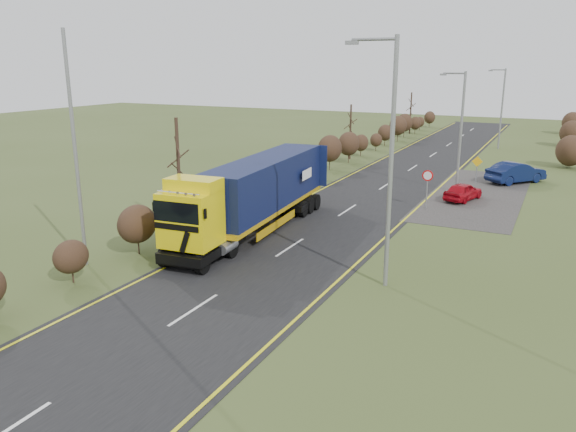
{
  "coord_description": "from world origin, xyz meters",
  "views": [
    {
      "loc": [
        11.47,
        -19.4,
        8.76
      ],
      "look_at": [
        0.24,
        3.31,
        1.82
      ],
      "focal_mm": 35.0,
      "sensor_mm": 36.0,
      "label": 1
    }
  ],
  "objects_px": {
    "car_red_hatchback": "(463,192)",
    "car_blue_sedan": "(516,173)",
    "lorry": "(256,191)",
    "speed_sign": "(427,182)",
    "streetlight_near": "(388,154)"
  },
  "relations": [
    {
      "from": "streetlight_near",
      "to": "speed_sign",
      "type": "relative_size",
      "value": 4.0
    },
    {
      "from": "speed_sign",
      "to": "car_red_hatchback",
      "type": "bearing_deg",
      "value": 63.21
    },
    {
      "from": "streetlight_near",
      "to": "car_blue_sedan",
      "type": "bearing_deg",
      "value": 82.86
    },
    {
      "from": "lorry",
      "to": "streetlight_near",
      "type": "relative_size",
      "value": 1.46
    },
    {
      "from": "lorry",
      "to": "car_red_hatchback",
      "type": "bearing_deg",
      "value": 50.09
    },
    {
      "from": "car_blue_sedan",
      "to": "streetlight_near",
      "type": "relative_size",
      "value": 0.49
    },
    {
      "from": "lorry",
      "to": "speed_sign",
      "type": "xyz_separation_m",
      "value": [
        6.99,
        8.97,
        -0.51
      ]
    },
    {
      "from": "lorry",
      "to": "car_blue_sedan",
      "type": "bearing_deg",
      "value": 55.69
    },
    {
      "from": "streetlight_near",
      "to": "speed_sign",
      "type": "height_order",
      "value": "streetlight_near"
    },
    {
      "from": "lorry",
      "to": "streetlight_near",
      "type": "height_order",
      "value": "streetlight_near"
    },
    {
      "from": "speed_sign",
      "to": "lorry",
      "type": "bearing_deg",
      "value": -127.95
    },
    {
      "from": "car_red_hatchback",
      "to": "speed_sign",
      "type": "distance_m",
      "value": 3.85
    },
    {
      "from": "car_red_hatchback",
      "to": "car_blue_sedan",
      "type": "xyz_separation_m",
      "value": [
        2.59,
        7.52,
        0.19
      ]
    },
    {
      "from": "streetlight_near",
      "to": "speed_sign",
      "type": "bearing_deg",
      "value": 95.44
    },
    {
      "from": "car_red_hatchback",
      "to": "speed_sign",
      "type": "xyz_separation_m",
      "value": [
        -1.66,
        -3.29,
        1.13
      ]
    }
  ]
}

